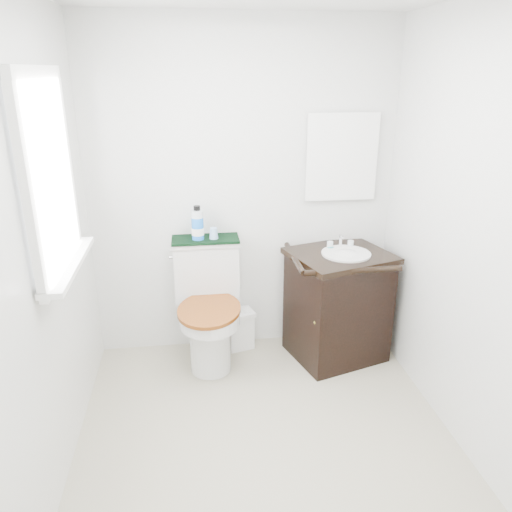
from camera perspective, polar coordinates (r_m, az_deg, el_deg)
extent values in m
plane|color=#A9A388|center=(3.10, 1.34, -20.66)|extent=(2.40, 2.40, 0.00)
plane|color=silver|center=(3.62, -1.46, 7.12)|extent=(2.40, 0.00, 2.40)
plane|color=silver|center=(1.43, 9.44, -15.67)|extent=(2.40, 0.00, 2.40)
plane|color=silver|center=(2.55, -23.61, -0.46)|extent=(0.00, 2.40, 2.40)
plane|color=silver|center=(2.86, 23.90, 1.64)|extent=(0.00, 2.40, 2.40)
cube|color=white|center=(2.69, -22.71, 8.46)|extent=(0.02, 0.70, 0.90)
cube|color=silver|center=(3.69, 9.77, 11.05)|extent=(0.50, 0.02, 0.60)
cylinder|color=silver|center=(3.61, -5.25, -9.77)|extent=(0.29, 0.29, 0.44)
cube|color=silver|center=(3.83, -5.43, -7.89)|extent=(0.29, 0.28, 0.44)
cube|color=silver|center=(3.66, -5.67, -1.78)|extent=(0.47, 0.18, 0.42)
cube|color=silver|center=(3.58, -5.79, 1.56)|extent=(0.49, 0.20, 0.03)
cylinder|color=silver|center=(3.47, -5.34, -6.94)|extent=(0.42, 0.42, 0.08)
cylinder|color=brown|center=(3.44, -5.37, -6.12)|extent=(0.50, 0.50, 0.03)
cube|color=black|center=(3.75, 9.26, -5.85)|extent=(0.75, 0.69, 0.78)
cube|color=black|center=(3.59, 9.63, 0.03)|extent=(0.80, 0.74, 0.04)
cylinder|color=silver|center=(3.56, 10.25, 0.26)|extent=(0.35, 0.35, 0.01)
ellipsoid|color=silver|center=(3.58, 10.20, -0.57)|extent=(0.30, 0.30, 0.15)
cylinder|color=silver|center=(3.68, 9.63, 1.70)|extent=(0.02, 0.02, 0.10)
cube|color=white|center=(3.91, -1.89, -8.57)|extent=(0.22, 0.19, 0.28)
cube|color=white|center=(3.84, -1.92, -6.55)|extent=(0.25, 0.22, 0.03)
cube|color=black|center=(3.58, -5.81, 1.92)|extent=(0.48, 0.22, 0.02)
cylinder|color=blue|center=(3.53, -6.68, 3.15)|extent=(0.08, 0.08, 0.16)
cylinder|color=silver|center=(3.50, -6.75, 4.80)|extent=(0.08, 0.08, 0.05)
cylinder|color=black|center=(3.49, -6.78, 5.47)|extent=(0.05, 0.05, 0.03)
cone|color=#87AFDD|center=(3.55, -4.86, 2.62)|extent=(0.06, 0.06, 0.08)
ellipsoid|color=#176870|center=(3.64, 8.51, 0.92)|extent=(0.06, 0.04, 0.02)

